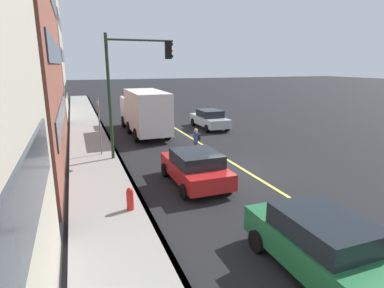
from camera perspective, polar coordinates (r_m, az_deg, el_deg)
ground at (r=15.50m, az=8.90°, el=-4.37°), size 200.00×200.00×0.00m
sidewalk_slab at (r=13.64m, az=-16.12°, el=-7.08°), size 80.00×2.57×0.15m
curb_edge at (r=13.76m, az=-11.10°, el=-6.58°), size 80.00×0.16×0.15m
lane_stripe_center at (r=15.50m, az=8.90°, el=-4.35°), size 80.00×0.16×0.01m
car_red at (r=13.07m, az=0.60°, el=-4.25°), size 4.03×2.06×1.45m
car_green at (r=8.28m, az=22.67°, el=-16.66°), size 4.17×1.94×1.55m
car_silver at (r=24.79m, az=3.24°, el=4.60°), size 4.38×1.90×1.48m
truck_white at (r=22.85m, az=-8.72°, el=5.99°), size 7.88×2.40×3.17m
pedestrian_with_backpack at (r=17.02m, az=0.77°, el=0.67°), size 0.42×0.44×1.57m
traffic_light_mast at (r=16.42m, az=-10.82°, el=11.97°), size 0.28×3.46×6.40m
street_sign_post at (r=17.48m, az=-16.55°, el=3.61°), size 0.60×0.08×3.16m
fire_hydrant at (r=10.87m, az=-11.25°, el=-10.16°), size 0.24×0.24×0.94m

